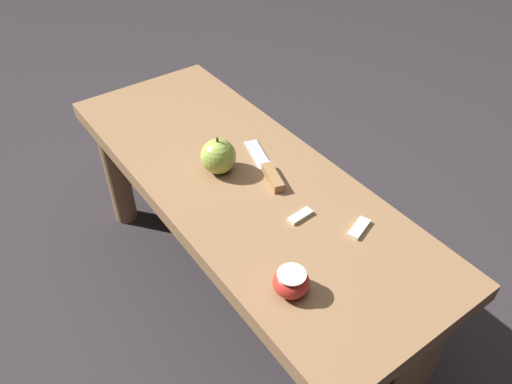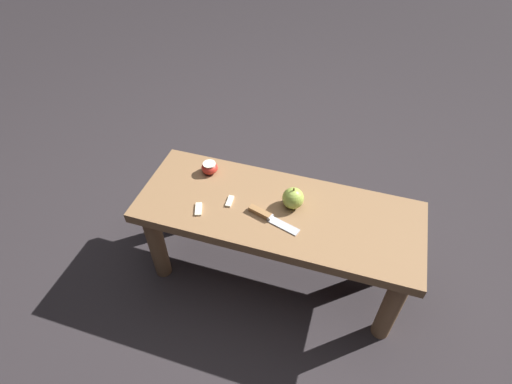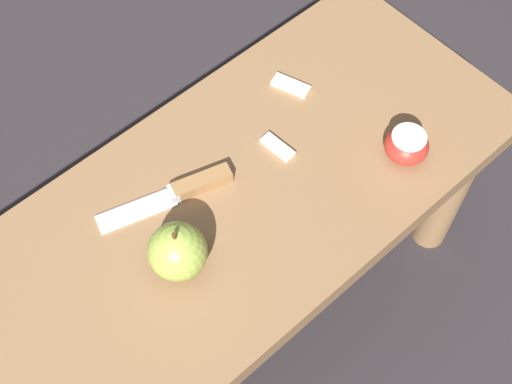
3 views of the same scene
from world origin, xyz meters
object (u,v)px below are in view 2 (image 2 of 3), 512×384
Objects in this scene: wooden_bench at (277,223)px; apple_whole at (293,198)px; knife at (266,216)px; apple_cut at (210,168)px.

wooden_bench is 0.13m from apple_whole.
apple_whole is at bearing 65.15° from knife.
wooden_bench is at bearing 160.44° from apple_cut.
apple_whole is at bearing -147.12° from wooden_bench.
apple_whole reaches higher than knife.
apple_cut is (0.32, -0.11, 0.10)m from wooden_bench.
wooden_bench is 0.11m from knife.
apple_cut reaches higher than wooden_bench.
knife is 0.12m from apple_whole.
wooden_bench is 0.35m from apple_cut.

